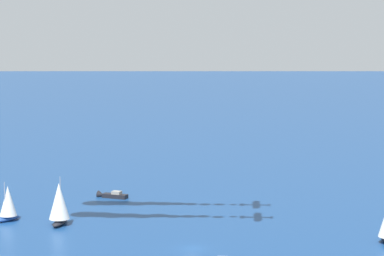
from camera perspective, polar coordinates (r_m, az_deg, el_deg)
ground_plane at (r=135.73m, az=0.01°, el=-9.03°), size 2000.00×2000.00×0.00m
motorboat_far_port at (r=179.84m, az=-6.09°, el=-5.04°), size 2.24×7.56×2.17m
sailboat_trailing at (r=159.75m, az=-13.65°, el=-5.49°), size 6.53×4.18×8.12m
sailboat_outer_ring_d at (r=153.90m, az=-9.94°, el=-5.60°), size 7.73×5.16×9.61m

